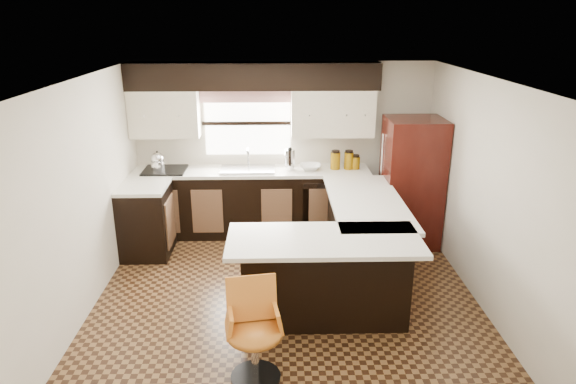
{
  "coord_description": "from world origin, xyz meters",
  "views": [
    {
      "loc": [
        -0.11,
        -4.98,
        2.99
      ],
      "look_at": [
        0.03,
        0.45,
        1.12
      ],
      "focal_mm": 32.0,
      "sensor_mm": 36.0,
      "label": 1
    }
  ],
  "objects_px": {
    "peninsula_return": "(324,279)",
    "bar_chair": "(255,334)",
    "peninsula_long": "(360,239)",
    "refrigerator": "(411,182)"
  },
  "relations": [
    {
      "from": "peninsula_return",
      "to": "bar_chair",
      "type": "distance_m",
      "value": 1.15
    },
    {
      "from": "bar_chair",
      "to": "peninsula_long",
      "type": "bearing_deg",
      "value": 48.91
    },
    {
      "from": "peninsula_return",
      "to": "bar_chair",
      "type": "bearing_deg",
      "value": -125.89
    },
    {
      "from": "peninsula_long",
      "to": "peninsula_return",
      "type": "distance_m",
      "value": 1.11
    },
    {
      "from": "peninsula_return",
      "to": "refrigerator",
      "type": "height_order",
      "value": "refrigerator"
    },
    {
      "from": "peninsula_long",
      "to": "refrigerator",
      "type": "height_order",
      "value": "refrigerator"
    },
    {
      "from": "peninsula_return",
      "to": "bar_chair",
      "type": "relative_size",
      "value": 1.85
    },
    {
      "from": "refrigerator",
      "to": "bar_chair",
      "type": "bearing_deg",
      "value": -125.62
    },
    {
      "from": "peninsula_long",
      "to": "bar_chair",
      "type": "relative_size",
      "value": 2.19
    },
    {
      "from": "refrigerator",
      "to": "bar_chair",
      "type": "distance_m",
      "value": 3.48
    }
  ]
}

